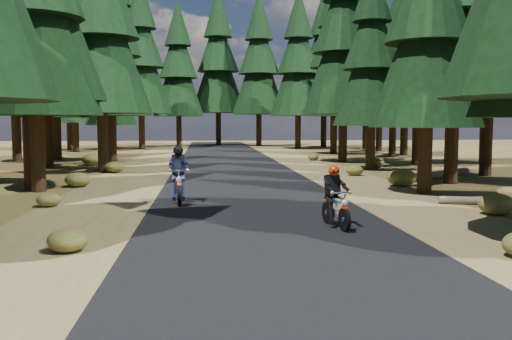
# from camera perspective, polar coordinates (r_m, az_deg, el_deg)

# --- Properties ---
(ground) EXTENTS (120.00, 120.00, 0.00)m
(ground) POSITION_cam_1_polar(r_m,az_deg,el_deg) (14.60, 0.53, -4.80)
(ground) COLOR #4D391B
(ground) RESTS_ON ground
(road) EXTENTS (6.00, 100.00, 0.01)m
(road) POSITION_cam_1_polar(r_m,az_deg,el_deg) (19.52, -0.91, -2.33)
(road) COLOR black
(road) RESTS_ON ground
(shoulder_l) EXTENTS (3.20, 100.00, 0.01)m
(shoulder_l) POSITION_cam_1_polar(r_m,az_deg,el_deg) (19.73, -14.37, -2.42)
(shoulder_l) COLOR brown
(shoulder_l) RESTS_ON ground
(shoulder_r) EXTENTS (3.20, 100.00, 0.01)m
(shoulder_r) POSITION_cam_1_polar(r_m,az_deg,el_deg) (20.38, 12.10, -2.15)
(shoulder_r) COLOR brown
(shoulder_r) RESTS_ON ground
(pine_forest) EXTENTS (34.59, 55.08, 16.32)m
(pine_forest) POSITION_cam_1_polar(r_m,az_deg,el_deg) (35.81, -2.90, 13.59)
(pine_forest) COLOR black
(pine_forest) RESTS_ON ground
(log_near) EXTENTS (5.09, 4.18, 0.32)m
(log_near) POSITION_cam_1_polar(r_m,az_deg,el_deg) (25.61, 17.22, -0.49)
(log_near) COLOR #4C4233
(log_near) RESTS_ON ground
(understory_shrubs) EXTENTS (16.40, 31.87, 0.66)m
(understory_shrubs) POSITION_cam_1_polar(r_m,az_deg,el_deg) (21.79, 0.81, -0.86)
(understory_shrubs) COLOR #474C1E
(understory_shrubs) RESTS_ON ground
(rider_lead) EXTENTS (0.73, 1.67, 1.44)m
(rider_lead) POSITION_cam_1_polar(r_m,az_deg,el_deg) (13.30, 7.98, -3.69)
(rider_lead) COLOR beige
(rider_lead) RESTS_ON road
(rider_follow) EXTENTS (0.71, 1.96, 1.72)m
(rider_follow) POSITION_cam_1_polar(r_m,az_deg,el_deg) (17.24, -7.75, -1.42)
(rider_follow) COLOR #9F0F0A
(rider_follow) RESTS_ON road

